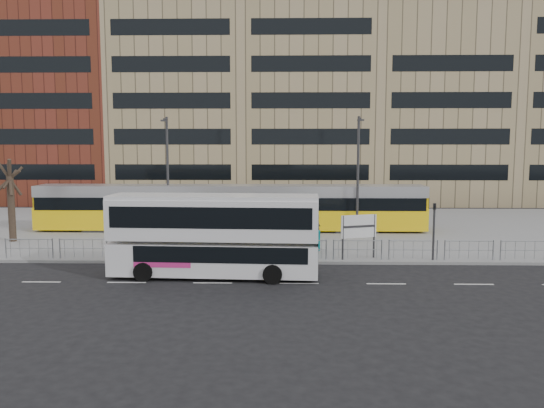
{
  "coord_description": "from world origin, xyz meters",
  "views": [
    {
      "loc": [
        1.25,
        -27.86,
        6.33
      ],
      "look_at": [
        0.54,
        6.0,
        2.57
      ],
      "focal_mm": 35.0,
      "sensor_mm": 36.0,
      "label": 1
    }
  ],
  "objects_px": {
    "traffic_light_east": "(434,224)",
    "lamp_post_east": "(358,171)",
    "double_decker_bus": "(214,233)",
    "bare_tree": "(9,157)",
    "lamp_post_west": "(168,169)",
    "station_sign": "(359,228)",
    "pedestrian": "(317,227)",
    "ad_panel": "(313,241)",
    "traffic_light_west": "(163,220)",
    "tram": "(231,208)"
  },
  "relations": [
    {
      "from": "pedestrian",
      "to": "traffic_light_west",
      "type": "height_order",
      "value": "traffic_light_west"
    },
    {
      "from": "ad_panel",
      "to": "lamp_post_east",
      "type": "bearing_deg",
      "value": 66.65
    },
    {
      "from": "bare_tree",
      "to": "traffic_light_west",
      "type": "bearing_deg",
      "value": -19.62
    },
    {
      "from": "double_decker_bus",
      "to": "bare_tree",
      "type": "xyz_separation_m",
      "value": [
        -14.18,
        8.42,
        3.42
      ]
    },
    {
      "from": "traffic_light_west",
      "to": "bare_tree",
      "type": "xyz_separation_m",
      "value": [
        -10.68,
        3.81,
        3.44
      ]
    },
    {
      "from": "lamp_post_west",
      "to": "bare_tree",
      "type": "distance_m",
      "value": 10.3
    },
    {
      "from": "pedestrian",
      "to": "traffic_light_west",
      "type": "bearing_deg",
      "value": 119.9
    },
    {
      "from": "station_sign",
      "to": "bare_tree",
      "type": "height_order",
      "value": "bare_tree"
    },
    {
      "from": "traffic_light_west",
      "to": "lamp_post_west",
      "type": "relative_size",
      "value": 0.38
    },
    {
      "from": "pedestrian",
      "to": "bare_tree",
      "type": "xyz_separation_m",
      "value": [
        -19.73,
        -0.75,
        4.56
      ]
    },
    {
      "from": "tram",
      "to": "station_sign",
      "type": "relative_size",
      "value": 11.64
    },
    {
      "from": "station_sign",
      "to": "traffic_light_east",
      "type": "bearing_deg",
      "value": -23.23
    },
    {
      "from": "bare_tree",
      "to": "lamp_post_east",
      "type": "bearing_deg",
      "value": 7.45
    },
    {
      "from": "lamp_post_west",
      "to": "traffic_light_east",
      "type": "bearing_deg",
      "value": -30.68
    },
    {
      "from": "station_sign",
      "to": "pedestrian",
      "type": "bearing_deg",
      "value": 89.89
    },
    {
      "from": "double_decker_bus",
      "to": "bare_tree",
      "type": "relative_size",
      "value": 1.37
    },
    {
      "from": "ad_panel",
      "to": "lamp_post_west",
      "type": "height_order",
      "value": "lamp_post_west"
    },
    {
      "from": "traffic_light_east",
      "to": "lamp_post_east",
      "type": "relative_size",
      "value": 0.38
    },
    {
      "from": "station_sign",
      "to": "ad_panel",
      "type": "distance_m",
      "value": 2.66
    },
    {
      "from": "traffic_light_west",
      "to": "lamp_post_west",
      "type": "xyz_separation_m",
      "value": [
        -1.55,
        8.48,
        2.5
      ]
    },
    {
      "from": "tram",
      "to": "ad_panel",
      "type": "height_order",
      "value": "tram"
    },
    {
      "from": "ad_panel",
      "to": "traffic_light_west",
      "type": "bearing_deg",
      "value": -179.62
    },
    {
      "from": "tram",
      "to": "station_sign",
      "type": "xyz_separation_m",
      "value": [
        7.95,
        -9.57,
        0.01
      ]
    },
    {
      "from": "ad_panel",
      "to": "traffic_light_east",
      "type": "height_order",
      "value": "traffic_light_east"
    },
    {
      "from": "ad_panel",
      "to": "lamp_post_east",
      "type": "height_order",
      "value": "lamp_post_east"
    },
    {
      "from": "ad_panel",
      "to": "lamp_post_west",
      "type": "bearing_deg",
      "value": 141.36
    },
    {
      "from": "double_decker_bus",
      "to": "lamp_post_east",
      "type": "bearing_deg",
      "value": 56.35
    },
    {
      "from": "pedestrian",
      "to": "bare_tree",
      "type": "relative_size",
      "value": 0.23
    },
    {
      "from": "double_decker_bus",
      "to": "traffic_light_east",
      "type": "bearing_deg",
      "value": 19.09
    },
    {
      "from": "pedestrian",
      "to": "bare_tree",
      "type": "distance_m",
      "value": 20.26
    },
    {
      "from": "double_decker_bus",
      "to": "lamp_post_west",
      "type": "distance_m",
      "value": 14.25
    },
    {
      "from": "tram",
      "to": "traffic_light_west",
      "type": "height_order",
      "value": "tram"
    },
    {
      "from": "double_decker_bus",
      "to": "pedestrian",
      "type": "bearing_deg",
      "value": 61.76
    },
    {
      "from": "traffic_light_west",
      "to": "traffic_light_east",
      "type": "distance_m",
      "value": 14.99
    },
    {
      "from": "tram",
      "to": "pedestrian",
      "type": "xyz_separation_m",
      "value": [
        6.06,
        -4.01,
        -0.81
      ]
    },
    {
      "from": "ad_panel",
      "to": "double_decker_bus",
      "type": "bearing_deg",
      "value": -136.84
    },
    {
      "from": "traffic_light_west",
      "to": "traffic_light_east",
      "type": "relative_size",
      "value": 1.0
    },
    {
      "from": "ad_panel",
      "to": "lamp_post_east",
      "type": "relative_size",
      "value": 0.18
    },
    {
      "from": "double_decker_bus",
      "to": "station_sign",
      "type": "bearing_deg",
      "value": 28.82
    },
    {
      "from": "pedestrian",
      "to": "lamp_post_east",
      "type": "bearing_deg",
      "value": -49.51
    },
    {
      "from": "ad_panel",
      "to": "traffic_light_west",
      "type": "distance_m",
      "value": 8.59
    },
    {
      "from": "bare_tree",
      "to": "ad_panel",
      "type": "bearing_deg",
      "value": -12.14
    },
    {
      "from": "traffic_light_east",
      "to": "tram",
      "type": "bearing_deg",
      "value": 147.52
    },
    {
      "from": "traffic_light_east",
      "to": "lamp_post_east",
      "type": "bearing_deg",
      "value": 117.43
    },
    {
      "from": "traffic_light_west",
      "to": "lamp_post_east",
      "type": "distance_m",
      "value": 13.95
    },
    {
      "from": "station_sign",
      "to": "lamp_post_east",
      "type": "bearing_deg",
      "value": 63.71
    },
    {
      "from": "tram",
      "to": "pedestrian",
      "type": "relative_size",
      "value": 16.45
    },
    {
      "from": "double_decker_bus",
      "to": "station_sign",
      "type": "relative_size",
      "value": 4.17
    },
    {
      "from": "double_decker_bus",
      "to": "ad_panel",
      "type": "distance_m",
      "value": 6.69
    },
    {
      "from": "lamp_post_west",
      "to": "station_sign",
      "type": "bearing_deg",
      "value": -37.19
    }
  ]
}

